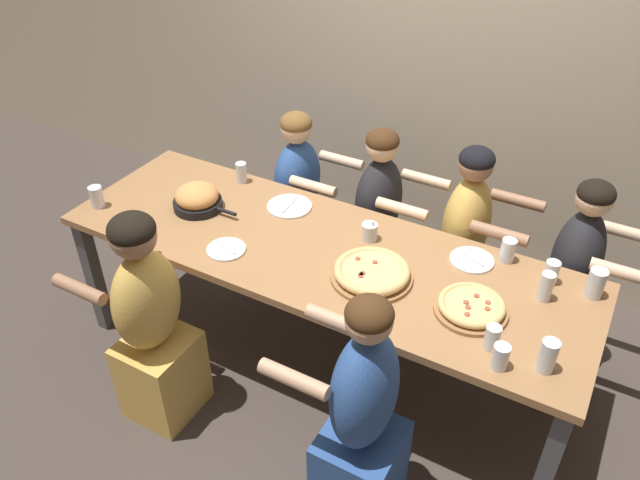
# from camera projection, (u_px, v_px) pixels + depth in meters

# --- Properties ---
(ground_plane) EXTENTS (18.00, 18.00, 0.00)m
(ground_plane) POSITION_uv_depth(u_px,v_px,m) (320.00, 361.00, 3.46)
(ground_plane) COLOR #423833
(ground_plane) RESTS_ON ground
(restaurant_back_panel) EXTENTS (10.00, 0.06, 3.20)m
(restaurant_back_panel) POSITION_uv_depth(u_px,v_px,m) (439.00, 4.00, 3.48)
(restaurant_back_panel) COLOR beige
(restaurant_back_panel) RESTS_ON ground
(dining_table) EXTENTS (2.61, 0.85, 0.78)m
(dining_table) POSITION_uv_depth(u_px,v_px,m) (320.00, 261.00, 3.04)
(dining_table) COLOR #996B42
(dining_table) RESTS_ON ground
(pizza_board_main) EXTENTS (0.31, 0.31, 0.05)m
(pizza_board_main) POSITION_uv_depth(u_px,v_px,m) (471.00, 307.00, 2.62)
(pizza_board_main) COLOR #996B42
(pizza_board_main) RESTS_ON dining_table
(pizza_board_second) EXTENTS (0.37, 0.37, 0.06)m
(pizza_board_second) POSITION_uv_depth(u_px,v_px,m) (372.00, 273.00, 2.80)
(pizza_board_second) COLOR #996B42
(pizza_board_second) RESTS_ON dining_table
(skillet_bowl) EXTENTS (0.37, 0.26, 0.14)m
(skillet_bowl) POSITION_uv_depth(u_px,v_px,m) (197.00, 199.00, 3.26)
(skillet_bowl) COLOR black
(skillet_bowl) RESTS_ON dining_table
(empty_plate_a) EXTENTS (0.19, 0.19, 0.02)m
(empty_plate_a) POSITION_uv_depth(u_px,v_px,m) (226.00, 249.00, 2.98)
(empty_plate_a) COLOR white
(empty_plate_a) RESTS_ON dining_table
(empty_plate_b) EXTENTS (0.21, 0.21, 0.02)m
(empty_plate_b) POSITION_uv_depth(u_px,v_px,m) (472.00, 260.00, 2.91)
(empty_plate_b) COLOR white
(empty_plate_b) RESTS_ON dining_table
(empty_plate_c) EXTENTS (0.24, 0.24, 0.02)m
(empty_plate_c) POSITION_uv_depth(u_px,v_px,m) (289.00, 206.00, 3.29)
(empty_plate_c) COLOR white
(empty_plate_c) RESTS_ON dining_table
(cocktail_glass_blue) EXTENTS (0.08, 0.08, 0.11)m
(cocktail_glass_blue) POSITION_uv_depth(u_px,v_px,m) (370.00, 232.00, 3.04)
(cocktail_glass_blue) COLOR silver
(cocktail_glass_blue) RESTS_ON dining_table
(drinking_glass_a) EXTENTS (0.06, 0.06, 0.12)m
(drinking_glass_a) POSITION_uv_depth(u_px,v_px,m) (241.00, 174.00, 3.48)
(drinking_glass_a) COLOR silver
(drinking_glass_a) RESTS_ON dining_table
(drinking_glass_b) EXTENTS (0.08, 0.08, 0.14)m
(drinking_glass_b) POSITION_uv_depth(u_px,v_px,m) (595.00, 285.00, 2.69)
(drinking_glass_b) COLOR silver
(drinking_glass_b) RESTS_ON dining_table
(drinking_glass_c) EXTENTS (0.07, 0.07, 0.11)m
(drinking_glass_c) POSITION_uv_depth(u_px,v_px,m) (500.00, 358.00, 2.36)
(drinking_glass_c) COLOR silver
(drinking_glass_c) RESTS_ON dining_table
(drinking_glass_d) EXTENTS (0.07, 0.07, 0.14)m
(drinking_glass_d) POSITION_uv_depth(u_px,v_px,m) (547.00, 357.00, 2.34)
(drinking_glass_d) COLOR silver
(drinking_glass_d) RESTS_ON dining_table
(drinking_glass_e) EXTENTS (0.06, 0.06, 0.11)m
(drinking_glass_e) POSITION_uv_depth(u_px,v_px,m) (492.00, 339.00, 2.44)
(drinking_glass_e) COLOR silver
(drinking_glass_e) RESTS_ON dining_table
(drinking_glass_f) EXTENTS (0.06, 0.06, 0.14)m
(drinking_glass_f) POSITION_uv_depth(u_px,v_px,m) (546.00, 287.00, 2.66)
(drinking_glass_f) COLOR silver
(drinking_glass_f) RESTS_ON dining_table
(drinking_glass_g) EXTENTS (0.07, 0.07, 0.12)m
(drinking_glass_g) POSITION_uv_depth(u_px,v_px,m) (508.00, 252.00, 2.89)
(drinking_glass_g) COLOR silver
(drinking_glass_g) RESTS_ON dining_table
(drinking_glass_h) EXTENTS (0.07, 0.07, 0.12)m
(drinking_glass_h) POSITION_uv_depth(u_px,v_px,m) (97.00, 198.00, 3.27)
(drinking_glass_h) COLOR silver
(drinking_glass_h) RESTS_ON dining_table
(drinking_glass_i) EXTENTS (0.07, 0.07, 0.12)m
(drinking_glass_i) POSITION_uv_depth(u_px,v_px,m) (370.00, 311.00, 2.56)
(drinking_glass_i) COLOR silver
(drinking_glass_i) RESTS_ON dining_table
(drinking_glass_j) EXTENTS (0.06, 0.06, 0.11)m
(drinking_glass_j) POSITION_uv_depth(u_px,v_px,m) (551.00, 274.00, 2.77)
(drinking_glass_j) COLOR silver
(drinking_glass_j) RESTS_ON dining_table
(diner_far_center) EXTENTS (0.51, 0.40, 1.14)m
(diner_far_center) POSITION_uv_depth(u_px,v_px,m) (378.00, 228.00, 3.60)
(diner_far_center) COLOR #232328
(diner_far_center) RESTS_ON ground
(diner_near_midleft) EXTENTS (0.51, 0.40, 1.17)m
(diner_near_midleft) POSITION_uv_depth(u_px,v_px,m) (152.00, 328.00, 2.90)
(diner_near_midleft) COLOR gold
(diner_near_midleft) RESTS_ON ground
(diner_near_midright) EXTENTS (0.51, 0.40, 1.18)m
(diner_near_midright) POSITION_uv_depth(u_px,v_px,m) (362.00, 423.00, 2.47)
(diner_near_midright) COLOR #2D5193
(diner_near_midright) RESTS_ON ground
(diner_far_midleft) EXTENTS (0.51, 0.40, 1.12)m
(diner_far_midleft) POSITION_uv_depth(u_px,v_px,m) (299.00, 205.00, 3.82)
(diner_far_midleft) COLOR #2D5193
(diner_far_midleft) RESTS_ON ground
(diner_far_right) EXTENTS (0.51, 0.40, 1.13)m
(diner_far_right) POSITION_uv_depth(u_px,v_px,m) (569.00, 288.00, 3.18)
(diner_far_right) COLOR #232328
(diner_far_right) RESTS_ON ground
(diner_far_midright) EXTENTS (0.51, 0.40, 1.16)m
(diner_far_midright) POSITION_uv_depth(u_px,v_px,m) (462.00, 253.00, 3.39)
(diner_far_midright) COLOR gold
(diner_far_midright) RESTS_ON ground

